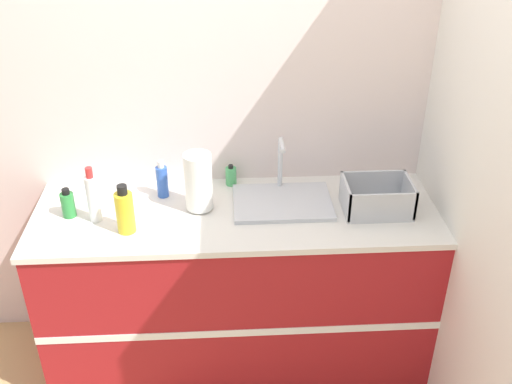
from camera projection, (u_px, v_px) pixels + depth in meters
wall_back at (234, 110)px, 2.95m from camera, size 4.31×0.06×2.60m
wall_right at (453, 136)px, 2.70m from camera, size 0.06×2.63×2.60m
counter_cabinet at (239, 287)px, 3.08m from camera, size 1.93×0.65×0.93m
sink at (282, 200)px, 2.89m from camera, size 0.47×0.34×0.29m
paper_towel_roll at (198, 182)px, 2.78m from camera, size 0.13×0.13×0.29m
dish_rack at (377, 200)px, 2.82m from camera, size 0.32×0.23×0.15m
bottle_green at (68, 204)px, 2.77m from camera, size 0.06×0.06×0.15m
bottle_yellow at (125, 211)px, 2.65m from camera, size 0.08×0.08×0.24m
bottle_blue at (162, 181)px, 2.92m from camera, size 0.06×0.06×0.19m
bottle_white_spray at (93, 197)px, 2.71m from camera, size 0.06×0.06×0.27m
soap_dispenser at (231, 176)px, 3.03m from camera, size 0.05×0.05×0.11m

